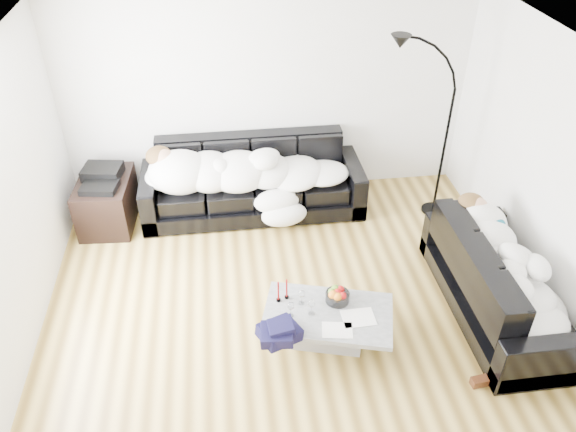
{
  "coord_description": "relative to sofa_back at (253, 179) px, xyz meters",
  "views": [
    {
      "loc": [
        -0.58,
        -4.16,
        4.13
      ],
      "look_at": [
        0.0,
        0.3,
        0.9
      ],
      "focal_mm": 35.0,
      "sensor_mm": 36.0,
      "label": 1
    }
  ],
  "objects": [
    {
      "name": "ground",
      "position": [
        0.25,
        -1.76,
        -0.44
      ],
      "size": [
        5.0,
        5.0,
        0.0
      ],
      "primitive_type": "plane",
      "color": "brown",
      "rests_on": "ground"
    },
    {
      "name": "wall_back",
      "position": [
        0.25,
        0.49,
        0.86
      ],
      "size": [
        5.0,
        0.02,
        2.6
      ],
      "primitive_type": "cube",
      "color": "silver",
      "rests_on": "ground"
    },
    {
      "name": "wall_left",
      "position": [
        -2.25,
        -1.76,
        0.86
      ],
      "size": [
        0.02,
        4.5,
        2.6
      ],
      "primitive_type": "cube",
      "color": "silver",
      "rests_on": "ground"
    },
    {
      "name": "wall_right",
      "position": [
        2.75,
        -1.76,
        0.86
      ],
      "size": [
        0.02,
        4.5,
        2.6
      ],
      "primitive_type": "cube",
      "color": "silver",
      "rests_on": "ground"
    },
    {
      "name": "ceiling",
      "position": [
        0.25,
        -1.76,
        2.16
      ],
      "size": [
        5.0,
        5.0,
        0.0
      ],
      "primitive_type": "plane",
      "color": "white",
      "rests_on": "ground"
    },
    {
      "name": "sofa_back",
      "position": [
        0.0,
        0.0,
        0.0
      ],
      "size": [
        2.72,
        0.94,
        0.89
      ],
      "primitive_type": "cube",
      "color": "black",
      "rests_on": "ground"
    },
    {
      "name": "sofa_right",
      "position": [
        2.27,
        -2.11,
        -0.03
      ],
      "size": [
        0.88,
        2.04,
        0.83
      ],
      "primitive_type": "cube",
      "rotation": [
        0.0,
        0.0,
        1.57
      ],
      "color": "black",
      "rests_on": "ground"
    },
    {
      "name": "sleeper_back",
      "position": [
        0.0,
        -0.05,
        0.21
      ],
      "size": [
        2.3,
        0.8,
        0.46
      ],
      "primitive_type": null,
      "color": "white",
      "rests_on": "sofa_back"
    },
    {
      "name": "sleeper_right",
      "position": [
        2.27,
        -2.11,
        0.19
      ],
      "size": [
        0.74,
        1.75,
        0.43
      ],
      "primitive_type": null,
      "rotation": [
        0.0,
        0.0,
        1.57
      ],
      "color": "white",
      "rests_on": "sofa_right"
    },
    {
      "name": "teal_cushion",
      "position": [
        2.21,
        -1.47,
        0.28
      ],
      "size": [
        0.42,
        0.38,
        0.2
      ],
      "primitive_type": "ellipsoid",
      "rotation": [
        0.0,
        0.0,
        0.24
      ],
      "color": "#0F586F",
      "rests_on": "sofa_right"
    },
    {
      "name": "coffee_table",
      "position": [
        0.52,
        -2.28,
        -0.27
      ],
      "size": [
        1.34,
        0.99,
        0.35
      ],
      "primitive_type": "cube",
      "rotation": [
        0.0,
        0.0,
        -0.27
      ],
      "color": "#939699",
      "rests_on": "ground"
    },
    {
      "name": "fruit_bowl",
      "position": [
        0.64,
        -2.13,
        -0.03
      ],
      "size": [
        0.27,
        0.27,
        0.14
      ],
      "primitive_type": "cylinder",
      "rotation": [
        0.0,
        0.0,
        -0.19
      ],
      "color": "white",
      "rests_on": "coffee_table"
    },
    {
      "name": "wine_glass_a",
      "position": [
        0.29,
        -2.12,
        -0.02
      ],
      "size": [
        0.08,
        0.08,
        0.16
      ],
      "primitive_type": "cylinder",
      "rotation": [
        0.0,
        0.0,
        -0.21
      ],
      "color": "white",
      "rests_on": "coffee_table"
    },
    {
      "name": "wine_glass_b",
      "position": [
        0.17,
        -2.27,
        -0.02
      ],
      "size": [
        0.08,
        0.08,
        0.16
      ],
      "primitive_type": "cylinder",
      "rotation": [
        0.0,
        0.0,
        0.15
      ],
      "color": "white",
      "rests_on": "coffee_table"
    },
    {
      "name": "wine_glass_c",
      "position": [
        0.36,
        -2.27,
        -0.01
      ],
      "size": [
        0.09,
        0.09,
        0.17
      ],
      "primitive_type": "cylinder",
      "rotation": [
        0.0,
        0.0,
        0.35
      ],
      "color": "white",
      "rests_on": "coffee_table"
    },
    {
      "name": "candle_left",
      "position": [
        0.08,
        -2.06,
        0.02
      ],
      "size": [
        0.05,
        0.05,
        0.23
      ],
      "primitive_type": "cylinder",
      "rotation": [
        0.0,
        0.0,
        -0.34
      ],
      "color": "maroon",
      "rests_on": "coffee_table"
    },
    {
      "name": "candle_right",
      "position": [
        0.16,
        -2.03,
        0.02
      ],
      "size": [
        0.05,
        0.05,
        0.23
      ],
      "primitive_type": "cylinder",
      "rotation": [
        0.0,
        0.0,
        -0.17
      ],
      "color": "maroon",
      "rests_on": "coffee_table"
    },
    {
      "name": "newspaper_a",
      "position": [
        0.79,
        -2.38,
        -0.09
      ],
      "size": [
        0.31,
        0.24,
        0.01
      ],
      "primitive_type": "cube",
      "rotation": [
        0.0,
        0.0,
        0.02
      ],
      "color": "silver",
      "rests_on": "coffee_table"
    },
    {
      "name": "newspaper_b",
      "position": [
        0.56,
        -2.51,
        -0.09
      ],
      "size": [
        0.3,
        0.24,
        0.01
      ],
      "primitive_type": "cube",
      "rotation": [
        0.0,
        0.0,
        -0.16
      ],
      "color": "silver",
      "rests_on": "coffee_table"
    },
    {
      "name": "navy_jacket",
      "position": [
        0.04,
        -2.56,
        0.07
      ],
      "size": [
        0.42,
        0.37,
        0.18
      ],
      "primitive_type": null,
      "rotation": [
        0.0,
        0.0,
        0.21
      ],
      "color": "black",
      "rests_on": "coffee_table"
    },
    {
      "name": "shoes",
      "position": [
        1.88,
        -2.91,
        -0.4
      ],
      "size": [
        0.41,
        0.32,
        0.09
      ],
      "primitive_type": null,
      "rotation": [
        0.0,
        0.0,
        -0.09
      ],
      "color": "#472311",
      "rests_on": "ground"
    },
    {
      "name": "av_cabinet",
      "position": [
        -1.78,
        -0.05,
        -0.14
      ],
      "size": [
        0.66,
        0.91,
        0.6
      ],
      "primitive_type": "cube",
      "rotation": [
        0.0,
        0.0,
        -0.07
      ],
      "color": "black",
      "rests_on": "ground"
    },
    {
      "name": "stereo",
      "position": [
        -1.78,
        -0.05,
        0.22
      ],
      "size": [
        0.49,
        0.41,
        0.13
      ],
      "primitive_type": "cube",
      "rotation": [
        0.0,
        0.0,
        -0.17
      ],
      "color": "black",
      "rests_on": "av_cabinet"
    },
    {
      "name": "floor_lamp",
      "position": [
        2.27,
        -0.33,
        0.56
      ],
      "size": [
        0.77,
        0.42,
        2.01
      ],
      "primitive_type": null,
      "rotation": [
        0.0,
        0.0,
        -0.19
      ],
      "color": "black",
      "rests_on": "ground"
    }
  ]
}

